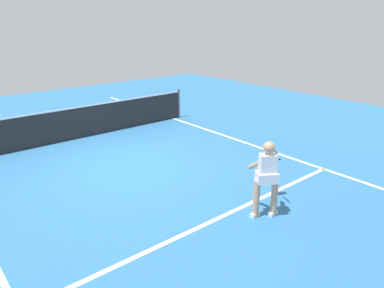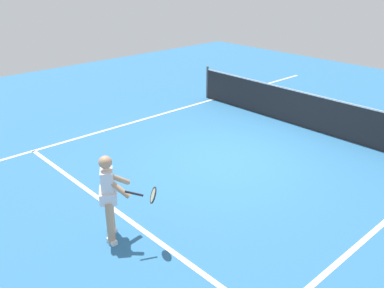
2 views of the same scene
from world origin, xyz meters
TOP-DOWN VIEW (x-y plane):
  - ground_plane at (0.00, 0.00)m, footprint 24.08×24.08m
  - service_line_marking at (0.00, -3.33)m, footprint 7.46×0.10m
  - sideline_right_marking at (3.73, 0.00)m, footprint 0.10×16.52m
  - court_net at (0.00, 3.15)m, footprint 8.14×0.08m
  - tennis_player at (0.74, -3.82)m, footprint 1.08×0.77m

SIDE VIEW (x-z plane):
  - ground_plane at x=0.00m, z-range 0.00..0.00m
  - service_line_marking at x=0.00m, z-range 0.00..0.01m
  - sideline_right_marking at x=3.73m, z-range 0.00..0.01m
  - court_net at x=0.00m, z-range -0.03..1.08m
  - tennis_player at x=0.74m, z-range 0.07..1.62m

